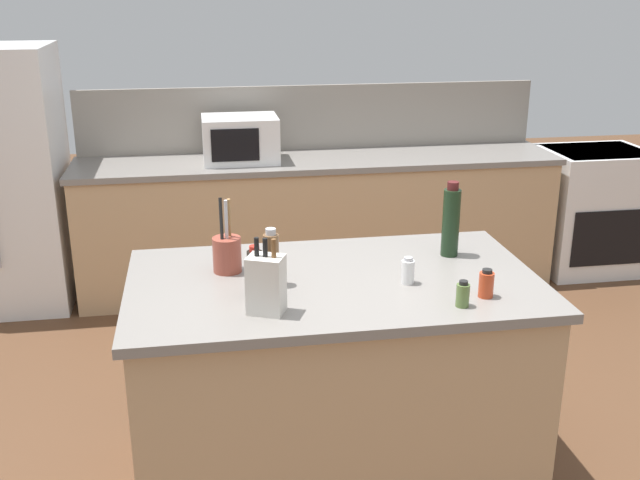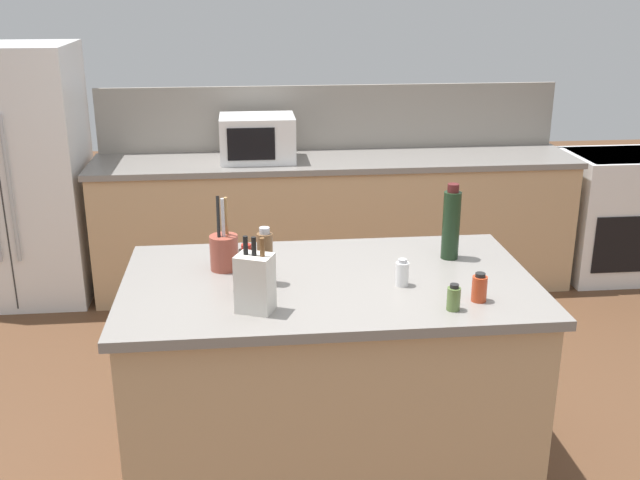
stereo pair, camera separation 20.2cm
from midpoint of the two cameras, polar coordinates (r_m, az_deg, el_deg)
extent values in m
plane|color=brown|center=(3.55, -0.72, -17.21)|extent=(14.00, 14.00, 0.00)
cube|color=tan|center=(5.34, -1.20, 1.11)|extent=(3.31, 0.62, 0.90)
cube|color=gray|center=(5.21, -1.23, 6.03)|extent=(3.35, 0.66, 0.04)
cube|color=gray|center=(5.47, -1.74, 9.32)|extent=(3.31, 0.03, 0.46)
cube|color=tan|center=(3.30, -0.76, -10.91)|extent=(1.63, 0.93, 0.90)
cube|color=gray|center=(3.09, -0.79, -3.35)|extent=(1.69, 0.99, 0.04)
cube|color=white|center=(5.99, 19.06, 2.17)|extent=(0.76, 0.64, 0.92)
cube|color=black|center=(5.76, 20.43, 0.13)|extent=(0.61, 0.01, 0.41)
cube|color=black|center=(5.89, 19.53, 6.36)|extent=(0.68, 0.58, 0.02)
cube|color=white|center=(5.13, -7.23, 7.64)|extent=(0.50, 0.38, 0.30)
cube|color=black|center=(4.94, -7.65, 7.17)|extent=(0.31, 0.01, 0.21)
cube|color=beige|center=(2.75, -6.23, -3.44)|extent=(0.16, 0.14, 0.22)
cylinder|color=black|center=(2.71, -6.98, -0.54)|extent=(0.02, 0.02, 0.07)
cylinder|color=black|center=(2.70, -6.34, -0.60)|extent=(0.02, 0.02, 0.07)
cylinder|color=brown|center=(2.69, -5.69, -0.65)|extent=(0.02, 0.02, 0.07)
cylinder|color=brown|center=(3.17, -8.91, -1.13)|extent=(0.12, 0.12, 0.15)
cylinder|color=olive|center=(3.13, -8.78, 1.61)|extent=(0.01, 0.05, 0.18)
cylinder|color=black|center=(3.13, -9.38, 1.54)|extent=(0.01, 0.05, 0.18)
cylinder|color=#B2B2B7|center=(3.11, -9.01, 1.45)|extent=(0.01, 0.03, 0.18)
cylinder|color=black|center=(3.33, 8.24, 1.28)|extent=(0.08, 0.08, 0.30)
cylinder|color=#4C1919|center=(3.29, 8.38, 4.09)|extent=(0.05, 0.05, 0.04)
cylinder|color=silver|center=(3.03, 4.82, -2.47)|extent=(0.05, 0.05, 0.10)
cylinder|color=#B2B2B7|center=(3.01, 4.85, -1.48)|extent=(0.03, 0.03, 0.02)
cylinder|color=#B73D1E|center=(2.95, 10.64, -3.40)|extent=(0.06, 0.06, 0.10)
cylinder|color=black|center=(2.92, 10.71, -2.37)|extent=(0.04, 0.04, 0.02)
cylinder|color=#567038|center=(2.85, 8.83, -4.22)|extent=(0.05, 0.05, 0.09)
cylinder|color=black|center=(2.83, 8.89, -3.26)|extent=(0.03, 0.03, 0.02)
cylinder|color=brown|center=(3.00, -5.66, -1.54)|extent=(0.06, 0.06, 0.21)
cylinder|color=#B2B2B7|center=(2.96, -5.73, 0.62)|extent=(0.04, 0.04, 0.03)
cylinder|color=black|center=(2.90, -6.96, -2.61)|extent=(0.06, 0.06, 0.19)
cylinder|color=#B22319|center=(2.87, -7.04, -0.67)|extent=(0.04, 0.04, 0.02)
camera|label=1|loc=(0.10, -91.70, -0.59)|focal=42.00mm
camera|label=2|loc=(0.10, 88.30, 0.59)|focal=42.00mm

